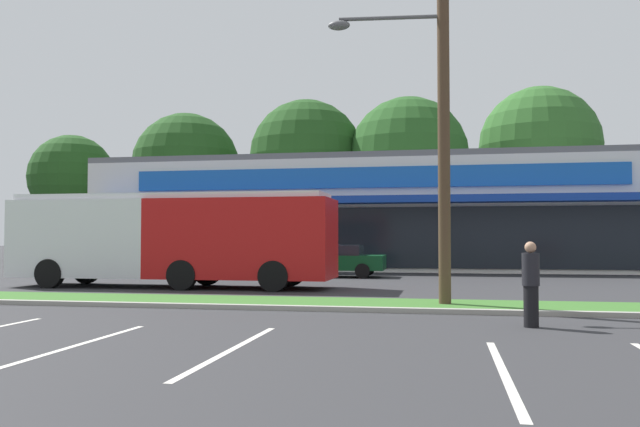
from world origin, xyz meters
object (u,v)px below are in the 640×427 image
utility_pole (438,91)px  car_2 (335,260)px  city_bus (173,237)px  pedestrian_by_pole (531,284)px

utility_pole → car_2: (-4.62, 12.18, -4.65)m
city_bus → car_2: (4.61, 6.98, -1.03)m
car_2 → pedestrian_by_pole: size_ratio=2.72×
utility_pole → car_2: utility_pole is taller
utility_pole → city_bus: 11.20m
utility_pole → pedestrian_by_pole: 5.78m
utility_pole → car_2: 13.83m
city_bus → pedestrian_by_pole: city_bus is taller
utility_pole → car_2: size_ratio=2.24×
utility_pole → city_bus: utility_pole is taller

